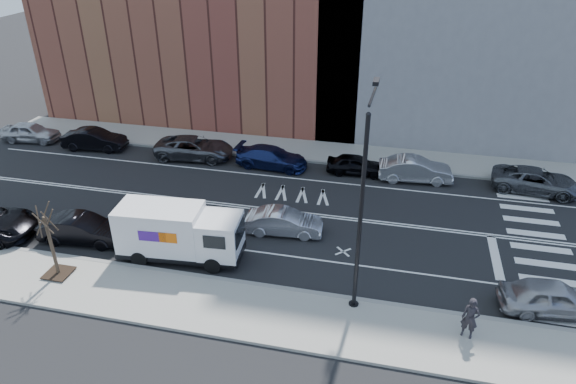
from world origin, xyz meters
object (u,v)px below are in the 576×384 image
at_px(driving_sedan, 284,222).
at_px(pedestrian, 470,318).
at_px(fedex_van, 179,232).
at_px(far_parked_b, 95,139).
at_px(far_parked_a, 30,132).
at_px(near_parked_front, 553,298).

relative_size(driving_sedan, pedestrian, 2.23).
bearing_deg(fedex_van, far_parked_b, 131.36).
bearing_deg(pedestrian, far_parked_a, 171.07).
height_order(far_parked_a, driving_sedan, far_parked_a).
relative_size(driving_sedan, near_parked_front, 0.92).
xyz_separation_m(near_parked_front, pedestrian, (-3.68, -2.51, 0.31)).
height_order(fedex_van, pedestrian, fedex_van).
bearing_deg(near_parked_front, driving_sedan, 68.33).
bearing_deg(far_parked_a, far_parked_b, -97.92).
height_order(near_parked_front, pedestrian, pedestrian).
height_order(driving_sedan, near_parked_front, near_parked_front).
bearing_deg(pedestrian, fedex_van, -175.27).
bearing_deg(far_parked_b, fedex_van, -139.77).
xyz_separation_m(far_parked_b, near_parked_front, (28.99, -11.55, 0.01)).
distance_m(far_parked_b, pedestrian, 28.95).
bearing_deg(pedestrian, near_parked_front, 50.20).
xyz_separation_m(fedex_van, far_parked_a, (-17.27, 11.61, -0.75)).
distance_m(driving_sedan, near_parked_front, 13.26).
relative_size(fedex_van, near_parked_front, 1.41).
height_order(driving_sedan, pedestrian, pedestrian).
bearing_deg(near_parked_front, fedex_van, 83.30).
distance_m(far_parked_a, driving_sedan, 23.32).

